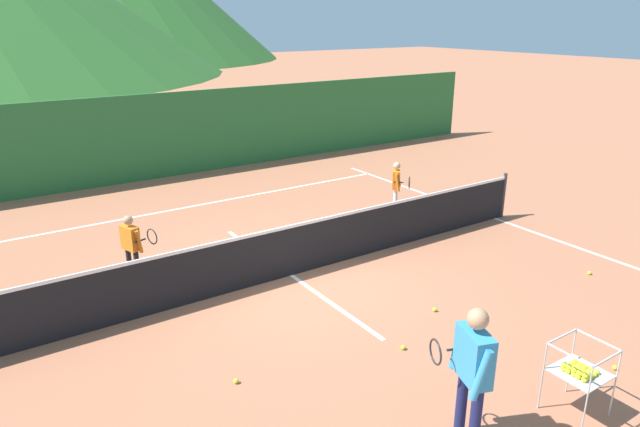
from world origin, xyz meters
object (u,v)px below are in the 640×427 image
object	(u,v)px
tennis_net	(291,250)
tennis_ball_7	(403,347)
instructor	(472,365)
tennis_ball_9	(236,381)
tennis_ball_10	(615,368)
ball_cart	(580,370)
tennis_ball_0	(435,310)
student_0	(132,242)
tennis_ball_1	(589,273)
student_1	(397,183)

from	to	relation	value
tennis_net	tennis_ball_7	size ratio (longest dim) A/B	170.51
instructor	tennis_ball_9	xyz separation A→B (m)	(-1.64, 2.35, -0.96)
tennis_ball_10	ball_cart	bearing A→B (deg)	-170.77
tennis_net	instructor	bearing A→B (deg)	-97.20
tennis_ball_0	tennis_ball_7	xyz separation A→B (m)	(-1.15, -0.54, 0.00)
student_0	tennis_ball_0	xyz separation A→B (m)	(3.62, -3.76, -0.71)
student_0	tennis_ball_9	size ratio (longest dim) A/B	18.09
student_0	tennis_ball_7	bearing A→B (deg)	-60.05
tennis_ball_7	tennis_ball_0	bearing A→B (deg)	25.32
tennis_ball_1	tennis_ball_7	xyz separation A→B (m)	(-4.47, 0.04, 0.00)
tennis_ball_0	tennis_ball_7	size ratio (longest dim) A/B	1.00
student_1	tennis_ball_0	world-z (taller)	student_1
tennis_ball_0	tennis_ball_10	xyz separation A→B (m)	(0.87, -2.47, 0.00)
tennis_ball_0	tennis_net	bearing A→B (deg)	116.67
ball_cart	tennis_ball_0	size ratio (longest dim) A/B	13.22
student_0	student_1	bearing A→B (deg)	2.48
student_0	ball_cart	size ratio (longest dim) A/B	1.37
student_0	tennis_ball_1	distance (m)	8.22
student_1	ball_cart	size ratio (longest dim) A/B	1.37
tennis_ball_1	student_0	bearing A→B (deg)	148.02
tennis_ball_7	instructor	bearing A→B (deg)	-110.71
ball_cart	tennis_ball_9	bearing A→B (deg)	138.32
tennis_ball_10	student_0	bearing A→B (deg)	125.82
tennis_ball_1	tennis_ball_0	bearing A→B (deg)	170.13
student_0	tennis_ball_9	xyz separation A→B (m)	(0.18, -3.70, -0.71)
tennis_ball_1	tennis_ball_9	distance (m)	6.80
student_1	tennis_ball_7	distance (m)	6.00
student_1	ball_cart	xyz separation A→B (m)	(-3.05, -6.70, -0.15)
ball_cart	tennis_ball_7	size ratio (longest dim) A/B	13.22
tennis_ball_1	tennis_ball_7	size ratio (longest dim) A/B	1.00
tennis_ball_0	tennis_ball_10	bearing A→B (deg)	-70.56
tennis_ball_0	student_0	bearing A→B (deg)	133.95
student_0	tennis_ball_1	xyz separation A→B (m)	(6.95, -4.34, -0.71)
student_0	student_1	xyz separation A→B (m)	(6.30, 0.27, 0.00)
tennis_ball_1	tennis_ball_9	size ratio (longest dim) A/B	1.00
student_1	tennis_ball_7	size ratio (longest dim) A/B	18.09
tennis_net	student_1	bearing A→B (deg)	22.57
tennis_net	ball_cart	size ratio (longest dim) A/B	12.90
tennis_ball_9	tennis_ball_10	size ratio (longest dim) A/B	1.00
student_0	tennis_ball_1	size ratio (longest dim) A/B	18.09
tennis_net	ball_cart	xyz separation A→B (m)	(0.84, -5.09, 0.09)
tennis_net	student_0	bearing A→B (deg)	150.86
ball_cart	tennis_net	bearing A→B (deg)	99.32
student_0	tennis_ball_10	size ratio (longest dim) A/B	18.09
tennis_ball_7	tennis_ball_10	size ratio (longest dim) A/B	1.00
tennis_ball_7	tennis_ball_9	world-z (taller)	same
tennis_ball_0	tennis_ball_9	bearing A→B (deg)	179.00
tennis_ball_7	ball_cart	bearing A→B (deg)	-70.18
student_1	tennis_ball_10	bearing A→B (deg)	-105.50
tennis_net	instructor	distance (m)	4.77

